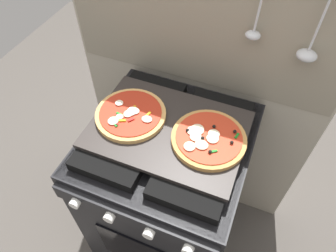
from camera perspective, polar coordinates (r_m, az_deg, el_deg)
The scene contains 6 objects.
ground_plane at distance 1.88m, azimuth 0.00°, elevation -18.43°, with size 4.00×4.00×0.00m, color #4C4742.
kitchen_backsplash at distance 1.40m, azimuth 5.26°, elevation 6.01°, with size 1.10×0.09×1.55m.
stove at distance 1.47m, azimuth -0.02°, elevation -12.03°, with size 0.60×0.64×0.90m.
baking_tray at distance 1.09m, azimuth 0.00°, elevation -0.61°, with size 0.54×0.38×0.02m, color #2D2826.
pizza_left at distance 1.12m, azimuth -6.92°, elevation 2.16°, with size 0.26×0.26×0.03m.
pizza_right at distance 1.05m, azimuth 7.38°, elevation -2.35°, with size 0.26×0.26×0.03m.
Camera 1 is at (0.26, -0.64, 1.75)m, focal length 33.07 mm.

